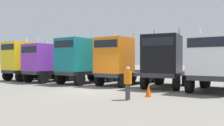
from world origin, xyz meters
TOP-DOWN VIEW (x-y plane):
  - ground at (0.00, 0.00)m, footprint 200.00×200.00m
  - semi_truck_yellow at (-10.93, 3.58)m, footprint 3.04×6.05m
  - semi_truck_purple at (-7.63, 3.30)m, footprint 3.09×5.91m
  - semi_truck_teal at (-3.77, 3.53)m, footprint 3.13×6.65m
  - semi_truck_orange at (-0.10, 3.96)m, footprint 3.06×6.58m
  - semi_truck_black at (3.62, 3.93)m, footprint 3.03×6.21m
  - semi_truck_white at (6.99, 3.23)m, footprint 2.91×6.02m
  - visitor_in_hivis at (3.70, -2.05)m, footprint 0.46×0.46m
  - traffic_cone_mid at (4.20, -0.52)m, footprint 0.36×0.36m

SIDE VIEW (x-z plane):
  - ground at x=0.00m, z-range 0.00..0.00m
  - traffic_cone_mid at x=4.20m, z-range 0.00..0.69m
  - visitor_in_hivis at x=3.70m, z-range 0.13..1.83m
  - semi_truck_purple at x=-7.63m, z-range -0.19..3.92m
  - semi_truck_white at x=6.99m, z-range -0.21..3.95m
  - semi_truck_orange at x=-0.10m, z-range -0.26..4.13m
  - semi_truck_teal at x=-3.77m, z-range -0.25..4.22m
  - semi_truck_black at x=3.62m, z-range -0.19..4.19m
  - semi_truck_yellow at x=-10.93m, z-range -0.19..4.25m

